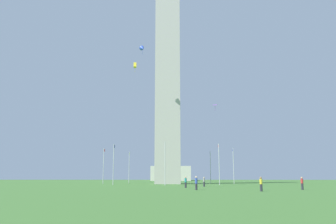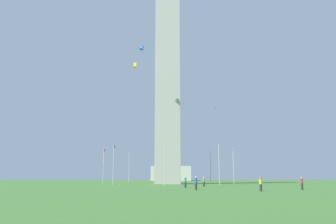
# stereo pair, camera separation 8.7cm
# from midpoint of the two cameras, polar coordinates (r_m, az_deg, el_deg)

# --- Properties ---
(ground_plane) EXTENTS (260.00, 260.00, 0.00)m
(ground_plane) POSITION_cam_midpoint_polar(r_m,az_deg,el_deg) (84.02, 0.03, -11.69)
(ground_plane) COLOR #3D6B2D
(obelisk_monument) EXTENTS (6.05, 6.05, 55.03)m
(obelisk_monument) POSITION_cam_midpoint_polar(r_m,az_deg,el_deg) (87.91, 0.03, 6.54)
(obelisk_monument) COLOR #B7B2A8
(obelisk_monument) RESTS_ON ground
(flagpole_n) EXTENTS (1.12, 0.14, 8.46)m
(flagpole_n) POSITION_cam_midpoint_polar(r_m,az_deg,el_deg) (99.65, 0.38, -8.86)
(flagpole_n) COLOR silver
(flagpole_n) RESTS_ON ground
(flagpole_ne) EXTENTS (1.12, 0.14, 8.46)m
(flagpole_ne) POSITION_cam_midpoint_polar(r_m,az_deg,el_deg) (96.11, -6.35, -8.74)
(flagpole_ne) COLOR silver
(flagpole_ne) RESTS_ON ground
(flagpole_e) EXTENTS (1.12, 0.14, 8.46)m
(flagpole_e) POSITION_cam_midpoint_polar(r_m,az_deg,el_deg) (86.13, -10.48, -8.42)
(flagpole_e) COLOR silver
(flagpole_e) RESTS_ON ground
(flagpole_se) EXTENTS (1.12, 0.14, 8.46)m
(flagpole_se) POSITION_cam_midpoint_polar(r_m,az_deg,el_deg) (74.44, -8.88, -8.15)
(flagpole_se) COLOR silver
(flagpole_se) RESTS_ON ground
(flagpole_s) EXTENTS (1.12, 0.14, 8.46)m
(flagpole_s) POSITION_cam_midpoint_polar(r_m,az_deg,el_deg) (68.59, -0.48, -8.08)
(flagpole_s) COLOR silver
(flagpole_s) RESTS_ON ground
(flagpole_sw) EXTENTS (1.12, 0.14, 8.46)m
(flagpole_sw) POSITION_cam_midpoint_polar(r_m,az_deg,el_deg) (73.47, 8.38, -8.13)
(flagpole_sw) COLOR silver
(flagpole_sw) RESTS_ON ground
(flagpole_w) EXTENTS (1.12, 0.14, 8.46)m
(flagpole_w) POSITION_cam_midpoint_polar(r_m,az_deg,el_deg) (84.94, 10.69, -8.38)
(flagpole_w) COLOR silver
(flagpole_w) RESTS_ON ground
(flagpole_nw) EXTENTS (1.12, 0.14, 8.46)m
(flagpole_nw) POSITION_cam_midpoint_polar(r_m,az_deg,el_deg) (95.36, 6.99, -8.71)
(flagpole_nw) COLOR silver
(flagpole_nw) RESTS_ON ground
(person_red_shirt) EXTENTS (0.32, 0.32, 1.62)m
(person_red_shirt) POSITION_cam_midpoint_polar(r_m,az_deg,el_deg) (48.56, 21.11, -10.85)
(person_red_shirt) COLOR #2D2D38
(person_red_shirt) RESTS_ON ground
(person_teal_shirt) EXTENTS (0.32, 0.32, 1.67)m
(person_teal_shirt) POSITION_cam_midpoint_polar(r_m,az_deg,el_deg) (53.51, 2.91, -11.42)
(person_teal_shirt) COLOR #2D2D38
(person_teal_shirt) RESTS_ON ground
(person_yellow_shirt) EXTENTS (0.32, 0.32, 1.64)m
(person_yellow_shirt) POSITION_cam_midpoint_polar(r_m,az_deg,el_deg) (41.66, 14.99, -11.33)
(person_yellow_shirt) COLOR #2D2D38
(person_yellow_shirt) RESTS_ON ground
(person_gray_shirt) EXTENTS (0.32, 0.32, 1.62)m
(person_gray_shirt) POSITION_cam_midpoint_polar(r_m,az_deg,el_deg) (59.64, 5.94, -11.31)
(person_gray_shirt) COLOR #2D2D38
(person_gray_shirt) RESTS_ON ground
(person_blue_shirt) EXTENTS (0.32, 0.32, 1.70)m
(person_blue_shirt) POSITION_cam_midpoint_polar(r_m,az_deg,el_deg) (44.67, 4.65, -11.54)
(person_blue_shirt) COLOR #2D2D38
(person_blue_shirt) RESTS_ON ground
(kite_purple_diamond) EXTENTS (1.14, 1.17, 1.50)m
(kite_purple_diamond) POSITION_cam_midpoint_polar(r_m,az_deg,el_deg) (80.75, 7.73, 1.12)
(kite_purple_diamond) COLOR purple
(kite_blue_delta) EXTENTS (1.74, 1.64, 2.23)m
(kite_blue_delta) POSITION_cam_midpoint_polar(r_m,az_deg,el_deg) (80.38, -4.19, 10.35)
(kite_blue_delta) COLOR blue
(kite_yellow_box) EXTENTS (1.00, 0.71, 2.46)m
(kite_yellow_box) POSITION_cam_midpoint_polar(r_m,az_deg,el_deg) (83.76, -5.39, 7.63)
(kite_yellow_box) COLOR yellow
(distant_building) EXTENTS (24.20, 17.15, 6.24)m
(distant_building) POSITION_cam_midpoint_polar(r_m,az_deg,el_deg) (161.12, 0.61, -10.06)
(distant_building) COLOR beige
(distant_building) RESTS_ON ground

